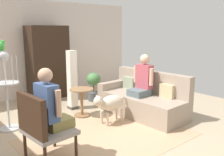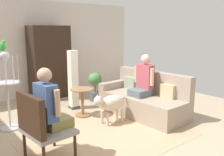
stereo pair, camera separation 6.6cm
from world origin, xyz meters
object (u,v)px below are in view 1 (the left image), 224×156
object	(u,v)px
round_end_table	(82,99)
person_on_couch	(143,79)
armoire_cabinet	(48,62)
parrot	(2,46)
bird_cage_stand	(6,86)
column_lamp	(72,80)
dog	(110,103)
armchair	(40,124)
potted_plant	(94,84)
couch	(143,100)
person_on_armchair	(50,105)

from	to	relation	value
round_end_table	person_on_couch	bearing A→B (deg)	-36.07
armoire_cabinet	parrot	bearing A→B (deg)	-135.12
round_end_table	parrot	size ratio (longest dim) A/B	3.10
bird_cage_stand	armoire_cabinet	world-z (taller)	armoire_cabinet
bird_cage_stand	column_lamp	size ratio (longest dim) A/B	1.07
dog	parrot	xyz separation A→B (m)	(-1.64, 0.96, 1.14)
parrot	column_lamp	world-z (taller)	parrot
bird_cage_stand	parrot	world-z (taller)	parrot
dog	armchair	bearing A→B (deg)	-162.48
bird_cage_stand	armoire_cabinet	xyz separation A→B (m)	(1.57, 1.57, 0.14)
bird_cage_stand	armchair	bearing A→B (deg)	-90.93
parrot	potted_plant	size ratio (longest dim) A/B	0.26
armchair	bird_cage_stand	size ratio (longest dim) A/B	0.68
bird_cage_stand	person_on_couch	bearing A→B (deg)	-22.19
dog	potted_plant	bearing A→B (deg)	65.71
parrot	armchair	bearing A→B (deg)	-90.38
armchair	round_end_table	size ratio (longest dim) A/B	1.65
couch	round_end_table	bearing A→B (deg)	146.05
person_on_couch	armoire_cabinet	world-z (taller)	armoire_cabinet
potted_plant	column_lamp	xyz separation A→B (m)	(-0.76, -0.22, 0.25)
armchair	couch	bearing A→B (deg)	11.06
column_lamp	bird_cage_stand	bearing A→B (deg)	-168.61
round_end_table	column_lamp	world-z (taller)	column_lamp
person_on_couch	bird_cage_stand	world-z (taller)	bird_cage_stand
column_lamp	armoire_cabinet	bearing A→B (deg)	88.89
couch	person_on_armchair	bearing A→B (deg)	-168.53
potted_plant	armoire_cabinet	distance (m)	1.38
round_end_table	column_lamp	bearing A→B (deg)	79.06
round_end_table	potted_plant	bearing A→B (deg)	41.95
round_end_table	dog	distance (m)	0.74
column_lamp	person_on_couch	bearing A→B (deg)	-54.60
couch	round_end_table	world-z (taller)	couch
dog	potted_plant	xyz separation A→B (m)	(0.68, 1.50, 0.02)
armchair	person_on_couch	bearing A→B (deg)	10.68
round_end_table	person_on_armchair	bearing A→B (deg)	-136.76
armchair	potted_plant	size ratio (longest dim) A/B	1.34
couch	armoire_cabinet	xyz separation A→B (m)	(-0.96, 2.56, 0.64)
armoire_cabinet	bird_cage_stand	bearing A→B (deg)	-134.86
couch	column_lamp	world-z (taller)	column_lamp
potted_plant	armoire_cabinet	bearing A→B (deg)	125.22
armchair	round_end_table	xyz separation A→B (m)	(1.46, 1.24, -0.19)
bird_cage_stand	potted_plant	distance (m)	2.40
person_on_armchair	potted_plant	xyz separation A→B (m)	(2.17, 2.01, -0.37)
armoire_cabinet	person_on_couch	bearing A→B (deg)	-70.50
armchair	person_on_couch	distance (m)	2.56
couch	dog	bearing A→B (deg)	178.58
armchair	person_on_armchair	bearing A→B (deg)	4.57
bird_cage_stand	parrot	size ratio (longest dim) A/B	7.56
person_on_armchair	potted_plant	size ratio (longest dim) A/B	1.19
couch	bird_cage_stand	world-z (taller)	bird_cage_stand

